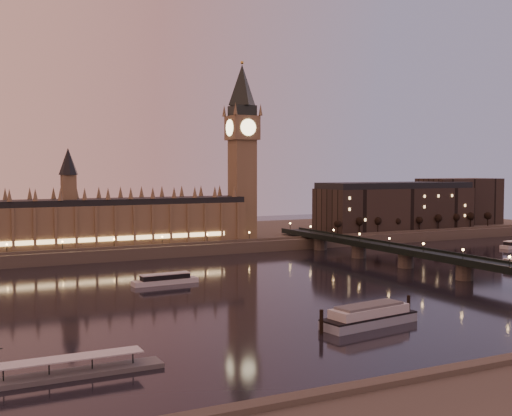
{
  "coord_description": "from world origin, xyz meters",
  "views": [
    {
      "loc": [
        -107.86,
        -220.54,
        47.0
      ],
      "look_at": [
        20.01,
        35.0,
        29.62
      ],
      "focal_mm": 45.0,
      "sensor_mm": 36.0,
      "label": 1
    }
  ],
  "objects": [
    {
      "name": "ground",
      "position": [
        0.0,
        0.0,
        0.0
      ],
      "size": [
        700.0,
        700.0,
        0.0
      ],
      "primitive_type": "plane",
      "color": "black",
      "rests_on": "ground"
    },
    {
      "name": "far_embankment",
      "position": [
        30.0,
        165.0,
        3.0
      ],
      "size": [
        560.0,
        130.0,
        6.0
      ],
      "primitive_type": "cube",
      "color": "#423D35",
      "rests_on": "ground"
    },
    {
      "name": "palace_of_westminster",
      "position": [
        -40.12,
        120.99,
        21.71
      ],
      "size": [
        180.0,
        26.62,
        52.0
      ],
      "color": "brown",
      "rests_on": "ground"
    },
    {
      "name": "big_ben",
      "position": [
        53.99,
        120.99,
        63.95
      ],
      "size": [
        17.68,
        17.68,
        104.0
      ],
      "color": "brown",
      "rests_on": "ground"
    },
    {
      "name": "westminster_bridge",
      "position": [
        91.61,
        0.0,
        5.52
      ],
      "size": [
        13.2,
        260.0,
        15.3
      ],
      "color": "black",
      "rests_on": "ground"
    },
    {
      "name": "city_block",
      "position": [
        194.94,
        130.93,
        22.24
      ],
      "size": [
        155.0,
        45.0,
        34.0
      ],
      "color": "black",
      "rests_on": "ground"
    },
    {
      "name": "bare_tree_0",
      "position": [
        112.56,
        109.0,
        13.73
      ],
      "size": [
        5.12,
        5.12,
        10.4
      ],
      "color": "black",
      "rests_on": "ground"
    },
    {
      "name": "bare_tree_1",
      "position": [
        128.58,
        109.0,
        13.73
      ],
      "size": [
        5.12,
        5.12,
        10.4
      ],
      "color": "black",
      "rests_on": "ground"
    },
    {
      "name": "bare_tree_2",
      "position": [
        144.61,
        109.0,
        13.73
      ],
      "size": [
        5.12,
        5.12,
        10.4
      ],
      "color": "black",
      "rests_on": "ground"
    },
    {
      "name": "bare_tree_3",
      "position": [
        160.63,
        109.0,
        13.73
      ],
      "size": [
        5.12,
        5.12,
        10.4
      ],
      "color": "black",
      "rests_on": "ground"
    },
    {
      "name": "bare_tree_4",
      "position": [
        176.65,
        109.0,
        13.73
      ],
      "size": [
        5.12,
        5.12,
        10.4
      ],
      "color": "black",
      "rests_on": "ground"
    },
    {
      "name": "bare_tree_5",
      "position": [
        192.68,
        109.0,
        13.73
      ],
      "size": [
        5.12,
        5.12,
        10.4
      ],
      "color": "black",
      "rests_on": "ground"
    },
    {
      "name": "bare_tree_6",
      "position": [
        208.7,
        109.0,
        13.73
      ],
      "size": [
        5.12,
        5.12,
        10.4
      ],
      "color": "black",
      "rests_on": "ground"
    },
    {
      "name": "bare_tree_7",
      "position": [
        224.72,
        109.0,
        13.73
      ],
      "size": [
        5.12,
        5.12,
        10.4
      ],
      "color": "black",
      "rests_on": "ground"
    },
    {
      "name": "bare_tree_8",
      "position": [
        240.75,
        109.0,
        13.73
      ],
      "size": [
        5.12,
        5.12,
        10.4
      ],
      "color": "black",
      "rests_on": "ground"
    },
    {
      "name": "cruise_boat_a",
      "position": [
        -24.86,
        28.4,
        1.92
      ],
      "size": [
        27.54,
        7.13,
        4.37
      ],
      "rotation": [
        0.0,
        0.0,
        0.04
      ],
      "color": "silver",
      "rests_on": "ground"
    },
    {
      "name": "moored_barge",
      "position": [
        7.78,
        -65.59,
        2.9
      ],
      "size": [
        37.12,
        13.66,
        6.87
      ],
      "rotation": [
        0.0,
        0.0,
        0.14
      ],
      "color": "#8A9BB0",
      "rests_on": "ground"
    },
    {
      "name": "pontoon_pier",
      "position": [
        -80.81,
        -74.24,
        1.15
      ],
      "size": [
        40.12,
        6.69,
        10.7
      ],
      "color": "#595B5E",
      "rests_on": "ground"
    }
  ]
}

